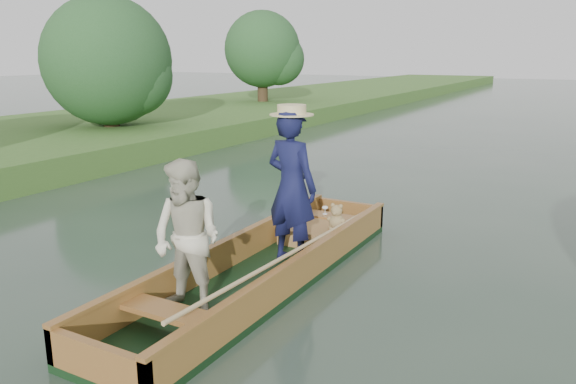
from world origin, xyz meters
The scene contains 3 objects.
ground centered at (0.00, 0.00, 0.00)m, with size 120.00×120.00×0.00m, color #283D30.
trees_far centered at (0.73, 8.48, 2.54)m, with size 22.69×16.14×4.48m.
punt centered at (-0.01, -0.07, 0.60)m, with size 1.12×5.00×1.99m.
Camera 1 is at (3.23, -5.16, 2.58)m, focal length 35.00 mm.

